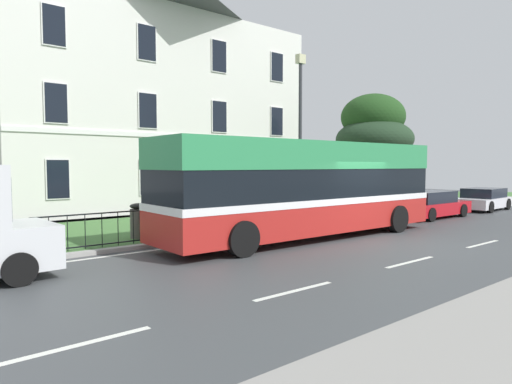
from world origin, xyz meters
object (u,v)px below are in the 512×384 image
Objects in this scene: evergreen_tree at (371,159)px; single_decker_bus at (306,188)px; parked_hatchback_00 at (483,199)px; litter_bin at (139,220)px; georgian_townhouse at (142,101)px; street_lamp_post at (300,126)px; parked_hatchback_01 at (429,205)px.

evergreen_tree is 0.57× the size of single_decker_bus.
parked_hatchback_00 is (4.77, -3.72, -2.14)m from evergreen_tree.
litter_bin is (-18.45, 2.42, 0.10)m from parked_hatchback_00.
georgian_townhouse reaches higher than street_lamp_post.
evergreen_tree reaches higher than single_decker_bus.
parked_hatchback_00 is 0.92× the size of parked_hatchback_01.
single_decker_bus is at bearing -155.58° from evergreen_tree.
evergreen_tree is 4.35m from parked_hatchback_01.
evergreen_tree is 1.50× the size of parked_hatchback_00.
single_decker_bus is 5.46m from litter_bin.
evergreen_tree is at bearing 5.44° from litter_bin.
parked_hatchback_01 reaches higher than litter_bin.
litter_bin is (-6.95, 0.16, -3.29)m from street_lamp_post.
litter_bin is at bearing 178.72° from street_lamp_post.
litter_bin is at bearing 148.85° from single_decker_bus.
parked_hatchback_01 is at bearing -100.39° from evergreen_tree.
evergreen_tree is 1.38× the size of parked_hatchback_01.
parked_hatchback_01 is 7.28m from street_lamp_post.
parked_hatchback_01 is 13.22m from litter_bin.
street_lamp_post is at bearing -1.28° from litter_bin.
parked_hatchback_00 is 3.68× the size of litter_bin.
evergreen_tree is 7.00m from street_lamp_post.
georgian_townhouse is 2.73× the size of evergreen_tree.
parked_hatchback_00 is at bearing -37.96° from evergreen_tree.
parked_hatchback_00 is at bearing 2.54° from single_decker_bus.
single_decker_bus is 9.72× the size of litter_bin.
litter_bin is at bearing -11.12° from parked_hatchback_00.
parked_hatchback_01 is (8.44, 0.40, -1.06)m from single_decker_bus.
evergreen_tree is at bearing -49.64° from georgian_townhouse.
evergreen_tree is 6.42m from parked_hatchback_00.
litter_bin reaches higher than parked_hatchback_00.
single_decker_bus is 8.52m from parked_hatchback_01.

